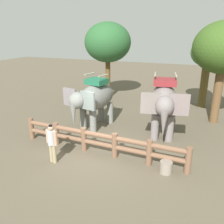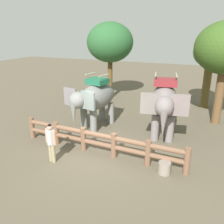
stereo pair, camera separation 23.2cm
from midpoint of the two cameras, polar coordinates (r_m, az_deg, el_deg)
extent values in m
plane|color=brown|center=(10.40, -3.47, -9.58)|extent=(60.00, 60.00, 0.00)
cylinder|color=brown|center=(12.05, -19.39, -3.77)|extent=(0.24, 0.24, 1.05)
cylinder|color=brown|center=(11.15, -13.87, -5.06)|extent=(0.24, 0.24, 1.05)
cylinder|color=brown|center=(10.38, -7.43, -6.51)|extent=(0.24, 0.24, 1.05)
cylinder|color=brown|center=(9.77, -0.03, -8.06)|extent=(0.24, 0.24, 1.05)
cylinder|color=brown|center=(9.35, 8.27, -9.62)|extent=(0.24, 0.24, 1.05)
cylinder|color=brown|center=(9.13, 17.22, -11.08)|extent=(0.24, 0.24, 1.05)
cylinder|color=brown|center=(10.09, -3.83, -7.66)|extent=(7.27, 0.43, 0.20)
cylinder|color=brown|center=(9.92, -3.89, -5.59)|extent=(7.27, 0.43, 0.20)
cylinder|color=slate|center=(12.11, -5.15, -2.29)|extent=(0.35, 0.35, 1.17)
cylinder|color=slate|center=(12.50, -7.46, -1.69)|extent=(0.35, 0.35, 1.17)
cylinder|color=slate|center=(13.29, -0.95, -0.23)|extent=(0.35, 0.35, 1.17)
cylinder|color=slate|center=(13.65, -3.17, 0.26)|extent=(0.35, 0.35, 1.17)
ellipsoid|color=slate|center=(12.54, -4.22, 3.75)|extent=(1.66, 2.80, 1.36)
ellipsoid|color=slate|center=(11.36, -9.00, 2.81)|extent=(0.90, 1.00, 0.83)
cube|color=slate|center=(11.06, -6.46, 2.75)|extent=(0.78, 0.27, 0.87)
cube|color=slate|center=(11.79, -10.71, 3.57)|extent=(0.78, 0.27, 0.87)
cone|color=slate|center=(11.35, -9.86, -0.78)|extent=(0.31, 0.31, 1.07)
cube|color=#206747|center=(12.35, -4.31, 7.40)|extent=(1.14, 1.05, 0.27)
cylinder|color=#A59E8C|center=(12.02, -2.65, 8.81)|extent=(0.22, 0.78, 0.07)
cylinder|color=#A59E8C|center=(12.56, -5.99, 9.17)|extent=(0.22, 0.78, 0.07)
cylinder|color=slate|center=(11.41, 13.16, -3.90)|extent=(0.37, 0.37, 1.24)
cylinder|color=slate|center=(11.39, 9.72, -3.70)|extent=(0.37, 0.37, 1.24)
cylinder|color=slate|center=(12.98, 12.92, -1.04)|extent=(0.37, 0.37, 1.24)
cylinder|color=slate|center=(12.96, 9.90, -0.86)|extent=(0.37, 0.37, 1.24)
ellipsoid|color=slate|center=(11.81, 11.79, 2.99)|extent=(1.78, 2.99, 1.45)
ellipsoid|color=slate|center=(10.17, 11.95, 1.43)|extent=(0.96, 1.07, 0.89)
cube|color=slate|center=(10.30, 15.32, 1.70)|extent=(0.84, 0.29, 0.93)
cube|color=slate|center=(10.26, 8.60, 2.11)|extent=(0.84, 0.29, 0.93)
cone|color=slate|center=(10.10, 11.70, -2.96)|extent=(0.33, 0.33, 1.14)
cube|color=maroon|center=(11.60, 12.08, 7.13)|extent=(1.22, 1.13, 0.29)
cylinder|color=#A59E8C|center=(11.56, 14.59, 8.78)|extent=(0.24, 0.84, 0.07)
cylinder|color=#A59E8C|center=(11.53, 9.82, 9.09)|extent=(0.24, 0.84, 0.07)
cylinder|color=tan|center=(9.73, -14.41, -9.77)|extent=(0.15, 0.15, 0.78)
cylinder|color=tan|center=(9.84, -15.07, -9.46)|extent=(0.15, 0.15, 0.78)
cylinder|color=#ADB1B7|center=(9.48, -15.09, -5.98)|extent=(0.38, 0.38, 0.59)
cylinder|color=tan|center=(9.32, -14.20, -6.26)|extent=(0.13, 0.13, 0.56)
cylinder|color=tan|center=(9.64, -15.96, -5.54)|extent=(0.13, 0.13, 0.56)
sphere|color=tan|center=(9.32, -15.30, -3.72)|extent=(0.21, 0.21, 0.21)
sphere|color=black|center=(9.30, -15.33, -3.39)|extent=(0.17, 0.17, 0.17)
cylinder|color=brown|center=(17.04, 20.95, 6.15)|extent=(0.51, 0.51, 3.06)
ellipsoid|color=#366C29|center=(16.74, 21.83, 13.25)|extent=(2.16, 2.16, 1.84)
cylinder|color=brown|center=(18.08, -1.36, 8.39)|extent=(0.35, 0.35, 3.24)
ellipsoid|color=#27592C|center=(17.78, -1.42, 16.47)|extent=(3.36, 3.36, 2.85)
cylinder|color=brown|center=(14.27, 23.63, 3.89)|extent=(0.46, 0.46, 3.26)
ellipsoid|color=#35541C|center=(13.90, 25.04, 13.91)|extent=(3.21, 3.21, 2.73)
cylinder|color=gray|center=(9.11, 12.17, -12.89)|extent=(0.46, 0.46, 0.45)
camera|label=1|loc=(0.12, -90.61, -0.21)|focal=37.87mm
camera|label=2|loc=(0.12, 89.39, 0.21)|focal=37.87mm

